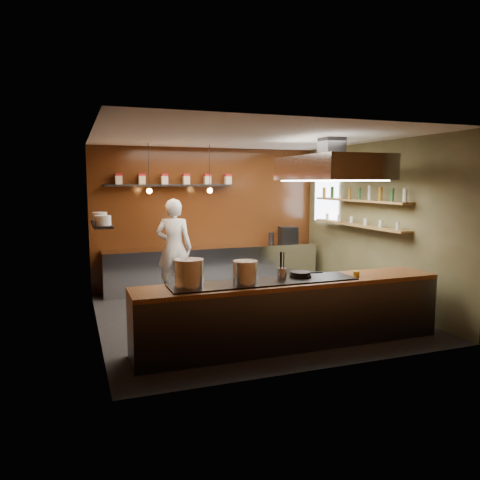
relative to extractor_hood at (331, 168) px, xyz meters
name	(u,v)px	position (x,y,z in m)	size (l,w,h in m)	color
floor	(250,315)	(-1.30, 0.40, -2.51)	(5.00, 5.00, 0.00)	black
back_wall	(209,217)	(-1.30, 2.90, -1.01)	(5.00, 5.00, 0.00)	#391C0A
left_wall	(95,234)	(-3.80, 0.40, -1.01)	(5.00, 5.00, 0.00)	#391C0A
right_wall	(375,224)	(1.20, 0.40, -1.01)	(5.00, 5.00, 0.00)	#4B4A2A
ceiling	(250,137)	(-1.30, 0.40, 0.49)	(5.00, 5.00, 0.00)	silver
window_pane	(326,199)	(1.15, 2.10, -0.61)	(1.00, 1.00, 0.00)	white
prep_counter	(213,267)	(-1.30, 2.57, -2.06)	(4.60, 0.65, 0.90)	silver
pass_counter	(291,313)	(-1.30, -1.20, -2.04)	(4.40, 0.72, 0.94)	#38383D
tin_shelf	(168,185)	(-2.20, 2.76, -0.31)	(2.60, 0.26, 0.04)	black
plate_shelf	(101,224)	(-3.64, 1.40, -0.96)	(0.30, 1.40, 0.04)	black
bottle_shelf_upper	(359,200)	(1.04, 0.70, -0.59)	(0.26, 2.80, 0.04)	olive
bottle_shelf_lower	(358,225)	(1.04, 0.70, -1.06)	(0.26, 2.80, 0.04)	olive
extractor_hood	(331,168)	(0.00, 0.00, 0.00)	(1.20, 2.00, 0.72)	#38383D
pendant_left	(149,188)	(-2.70, 2.10, -0.35)	(0.10, 0.10, 0.95)	black
pendant_right	(210,188)	(-1.50, 2.10, -0.35)	(0.10, 0.10, 0.95)	black
storage_tins	(175,179)	(-2.05, 2.76, -0.17)	(2.43, 0.13, 0.22)	beige
plate_stacks	(101,218)	(-3.64, 1.40, -0.86)	(0.26, 1.16, 0.16)	silver
bottles	(359,193)	(1.04, 0.70, -0.45)	(0.06, 2.66, 0.24)	silver
wine_glasses	(358,221)	(1.04, 0.70, -0.97)	(0.07, 2.37, 0.13)	silver
stockpot_large	(189,273)	(-2.75, -1.21, -1.38)	(0.37, 0.37, 0.36)	silver
stockpot_small	(245,272)	(-2.01, -1.26, -1.41)	(0.33, 0.33, 0.30)	silver
utensil_crock	(282,274)	(-1.44, -1.19, -1.48)	(0.13, 0.13, 0.16)	#B5B8BC
frying_pan	(301,274)	(-1.12, -1.11, -1.53)	(0.47, 0.31, 0.08)	black
butter_jar	(356,274)	(-0.31, -1.28, -1.54)	(0.09, 0.09, 0.08)	yellow
espresso_machine	(288,235)	(0.43, 2.49, -1.42)	(0.38, 0.36, 0.38)	black
chef	(174,248)	(-2.23, 2.15, -1.53)	(0.71, 0.47, 1.95)	white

